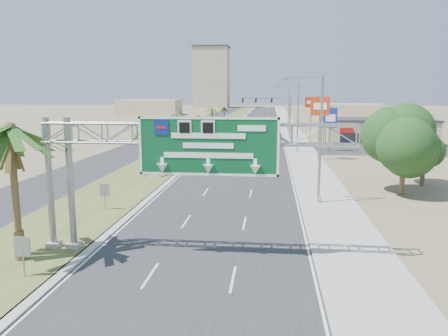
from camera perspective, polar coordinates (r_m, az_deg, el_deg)
road at (r=122.69m, az=4.45°, el=5.71°), size 12.00×300.00×0.02m
sidewalk_right at (r=122.72m, az=8.44°, el=5.66°), size 4.00×300.00×0.10m
median_grass at (r=123.39m, az=-0.22°, el=5.79°), size 7.00×300.00×0.12m
opposing_road at (r=124.36m, az=-3.44°, el=5.78°), size 8.00×300.00×0.02m
sign_gantry at (r=22.90m, az=-5.80°, el=3.14°), size 16.75×1.24×7.50m
palm_near at (r=24.12m, az=-26.19°, el=4.61°), size 5.70×5.70×8.35m
palm_row_b at (r=46.39m, az=-10.39°, el=4.95°), size 3.99×3.99×5.95m
palm_row_c at (r=61.82m, az=-6.19°, el=6.94°), size 3.99×3.99×6.75m
palm_row_d at (r=79.54m, az=-3.40°, el=6.70°), size 3.99×3.99×5.45m
palm_row_e at (r=98.28m, az=-1.56°, el=7.70°), size 3.99×3.99×6.15m
palm_row_f at (r=123.09m, az=0.01°, el=7.94°), size 3.99×3.99×5.75m
streetlight_near at (r=34.75m, az=12.14°, el=2.98°), size 3.27×0.44×10.00m
streetlight_mid at (r=64.55m, az=9.43°, el=6.12°), size 3.27×0.44×10.00m
streetlight_far at (r=100.47m, az=8.29°, el=7.42°), size 3.27×0.44×10.00m
signal_mast at (r=84.40m, az=7.23°, el=7.11°), size 10.28×0.71×8.00m
store_building at (r=80.72m, az=19.33°, el=4.50°), size 18.00×10.00×4.00m
oak_near at (r=40.18m, az=22.54°, el=3.11°), size 4.50×4.50×6.80m
oak_far at (r=44.95m, az=24.74°, el=2.68°), size 3.50×3.50×5.60m
median_signback_a at (r=22.79m, az=-24.82°, el=-9.66°), size 0.75×0.08×2.08m
median_signback_b at (r=33.46m, az=-15.34°, el=-3.05°), size 0.75×0.08×2.08m
tower_distant at (r=264.88m, az=-1.62°, el=11.70°), size 20.00×16.00×35.00m
building_distant_left at (r=179.15m, az=-9.70°, el=7.84°), size 24.00×14.00×6.00m
building_distant_right at (r=154.71m, az=16.08°, el=7.13°), size 20.00×12.00×5.00m
car_left_lane at (r=55.36m, az=0.22°, el=1.63°), size 2.22×4.94×1.65m
car_mid_lane at (r=53.82m, az=3.79°, el=1.26°), size 1.92×4.48×1.43m
car_right_lane at (r=89.55m, az=6.38°, el=4.67°), size 3.20×5.84×1.55m
car_far at (r=96.34m, az=2.29°, el=5.04°), size 2.02×4.92×1.43m
pole_sign_red_near at (r=57.74m, az=12.41°, el=7.46°), size 2.36×1.07×8.40m
pole_sign_blue at (r=67.14m, az=13.72°, el=6.20°), size 2.02×0.69×6.71m
pole_sign_red_far at (r=79.82m, az=11.30°, el=7.97°), size 2.21×0.43×8.12m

